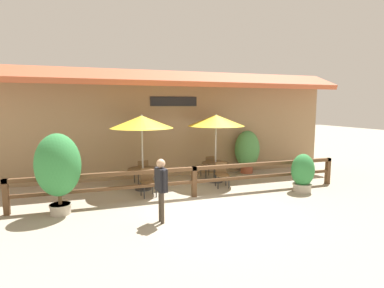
% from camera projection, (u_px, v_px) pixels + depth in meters
% --- Properties ---
extents(ground_plane, '(60.00, 60.00, 0.00)m').
position_uv_depth(ground_plane, '(206.00, 207.00, 8.37)').
color(ground_plane, '#9E937F').
extents(building_facade, '(14.28, 1.49, 4.23)m').
position_uv_depth(building_facade, '(170.00, 123.00, 11.97)').
color(building_facade, '#997A56').
rests_on(building_facade, ground).
extents(patio_railing, '(10.40, 0.14, 0.95)m').
position_uv_depth(patio_railing, '(194.00, 175.00, 9.27)').
color(patio_railing, brown).
rests_on(patio_railing, ground).
extents(patio_umbrella_near, '(2.10, 2.10, 2.54)m').
position_uv_depth(patio_umbrella_near, '(142.00, 122.00, 9.89)').
color(patio_umbrella_near, '#B7B2A8').
rests_on(patio_umbrella_near, ground).
extents(dining_table_near, '(1.00, 1.00, 0.72)m').
position_uv_depth(dining_table_near, '(143.00, 173.00, 10.11)').
color(dining_table_near, '#4C3826').
rests_on(dining_table_near, ground).
extents(chair_near_streetside, '(0.46, 0.46, 0.87)m').
position_uv_depth(chair_near_streetside, '(148.00, 181.00, 9.38)').
color(chair_near_streetside, brown).
rests_on(chair_near_streetside, ground).
extents(chair_near_wallside, '(0.51, 0.51, 0.87)m').
position_uv_depth(chair_near_wallside, '(142.00, 170.00, 10.89)').
color(chair_near_wallside, brown).
rests_on(chair_near_wallside, ground).
extents(patio_umbrella_middle, '(2.10, 2.10, 2.54)m').
position_uv_depth(patio_umbrella_middle, '(216.00, 121.00, 10.94)').
color(patio_umbrella_middle, '#B7B2A8').
rests_on(patio_umbrella_middle, ground).
extents(dining_table_middle, '(1.00, 1.00, 0.72)m').
position_uv_depth(dining_table_middle, '(216.00, 166.00, 11.15)').
color(dining_table_middle, '#4C3826').
rests_on(dining_table_middle, ground).
extents(chair_middle_streetside, '(0.48, 0.48, 0.87)m').
position_uv_depth(chair_middle_streetside, '(222.00, 173.00, 10.45)').
color(chair_middle_streetside, brown).
rests_on(chair_middle_streetside, ground).
extents(chair_middle_wallside, '(0.50, 0.50, 0.87)m').
position_uv_depth(chair_middle_wallside, '(208.00, 165.00, 11.86)').
color(chair_middle_wallside, brown).
rests_on(chair_middle_wallside, ground).
extents(potted_plant_tall_tropical, '(0.77, 0.69, 1.26)m').
position_uv_depth(potted_plant_tall_tropical, '(303.00, 173.00, 9.86)').
color(potted_plant_tall_tropical, '#B7AD99').
rests_on(potted_plant_tall_tropical, ground).
extents(potted_plant_small_flowering, '(1.13, 1.02, 2.13)m').
position_uv_depth(potted_plant_small_flowering, '(58.00, 167.00, 7.69)').
color(potted_plant_small_flowering, '#B7AD99').
rests_on(potted_plant_small_flowering, ground).
extents(potted_plant_corner_fern, '(1.05, 0.95, 1.80)m').
position_uv_depth(potted_plant_corner_fern, '(247.00, 150.00, 12.58)').
color(potted_plant_corner_fern, '#9E4C33').
rests_on(potted_plant_corner_fern, ground).
extents(pedestrian, '(0.24, 0.55, 1.57)m').
position_uv_depth(pedestrian, '(161.00, 182.00, 7.17)').
color(pedestrian, '#42382D').
rests_on(pedestrian, ground).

